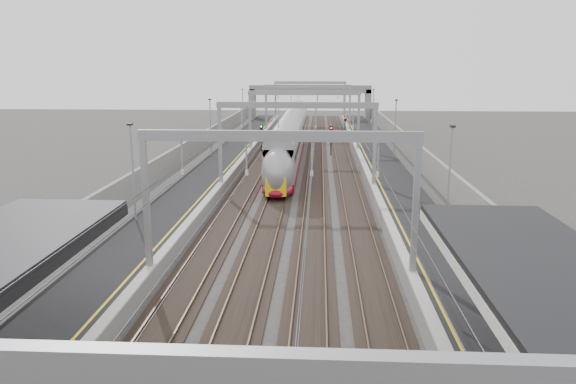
# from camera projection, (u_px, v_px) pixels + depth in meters

# --- Properties ---
(platform_left) EXTENTS (4.00, 120.00, 1.00)m
(platform_left) POSITION_uv_depth(u_px,v_px,m) (208.00, 180.00, 49.76)
(platform_left) COLOR black
(platform_left) RESTS_ON ground
(platform_right) EXTENTS (4.00, 120.00, 1.00)m
(platform_right) POSITION_uv_depth(u_px,v_px,m) (390.00, 182.00, 48.87)
(platform_right) COLOR black
(platform_right) RESTS_ON ground
(tracks) EXTENTS (11.40, 140.00, 0.20)m
(tracks) POSITION_uv_depth(u_px,v_px,m) (298.00, 186.00, 49.42)
(tracks) COLOR black
(tracks) RESTS_ON ground
(overhead_line) EXTENTS (13.00, 140.00, 6.60)m
(overhead_line) POSITION_uv_depth(u_px,v_px,m) (301.00, 111.00, 54.51)
(overhead_line) COLOR gray
(overhead_line) RESTS_ON platform_left
(overbridge) EXTENTS (22.00, 2.20, 6.90)m
(overbridge) POSITION_uv_depth(u_px,v_px,m) (310.00, 94.00, 101.80)
(overbridge) COLOR slate
(overbridge) RESTS_ON ground
(wall_left) EXTENTS (0.30, 120.00, 3.20)m
(wall_left) POSITION_uv_depth(u_px,v_px,m) (172.00, 168.00, 49.69)
(wall_left) COLOR slate
(wall_left) RESTS_ON ground
(wall_right) EXTENTS (0.30, 120.00, 3.20)m
(wall_right) POSITION_uv_depth(u_px,v_px,m) (428.00, 170.00, 48.45)
(wall_right) COLOR slate
(wall_right) RESTS_ON ground
(train) EXTENTS (2.58, 47.10, 4.09)m
(train) POSITION_uv_depth(u_px,v_px,m) (291.00, 140.00, 64.48)
(train) COLOR maroon
(train) RESTS_ON ground
(signal_green) EXTENTS (0.32, 0.32, 3.48)m
(signal_green) POSITION_uv_depth(u_px,v_px,m) (261.00, 133.00, 67.79)
(signal_green) COLOR black
(signal_green) RESTS_ON ground
(signal_red_near) EXTENTS (0.32, 0.32, 3.48)m
(signal_red_near) POSITION_uv_depth(u_px,v_px,m) (331.00, 135.00, 66.15)
(signal_red_near) COLOR black
(signal_red_near) RESTS_ON ground
(signal_red_far) EXTENTS (0.32, 0.32, 3.48)m
(signal_red_far) POSITION_uv_depth(u_px,v_px,m) (345.00, 124.00, 78.98)
(signal_red_far) COLOR black
(signal_red_far) RESTS_ON ground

